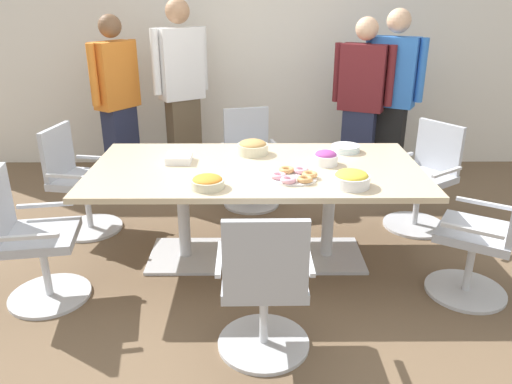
# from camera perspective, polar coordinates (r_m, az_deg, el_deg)

# --- Properties ---
(ground_plane) EXTENTS (10.00, 10.00, 0.01)m
(ground_plane) POSITION_cam_1_polar(r_m,az_deg,el_deg) (3.95, 0.00, -7.48)
(ground_plane) COLOR brown
(back_wall) EXTENTS (8.00, 0.10, 2.80)m
(back_wall) POSITION_cam_1_polar(r_m,az_deg,el_deg) (5.87, -0.13, 16.70)
(back_wall) COLOR white
(back_wall) RESTS_ON ground
(conference_table) EXTENTS (2.40, 1.20, 0.75)m
(conference_table) POSITION_cam_1_polar(r_m,az_deg,el_deg) (3.68, 0.00, 1.08)
(conference_table) COLOR #CCB793
(conference_table) RESTS_ON ground
(office_chair_0) EXTENTS (0.63, 0.63, 0.91)m
(office_chair_0) POSITION_cam_1_polar(r_m,az_deg,el_deg) (4.49, -19.56, 0.70)
(office_chair_0) COLOR silver
(office_chair_0) RESTS_ON ground
(office_chair_1) EXTENTS (0.62, 0.62, 0.91)m
(office_chair_1) POSITION_cam_1_polar(r_m,az_deg,el_deg) (3.57, -24.23, -5.53)
(office_chair_1) COLOR silver
(office_chair_1) RESTS_ON ground
(office_chair_2) EXTENTS (0.55, 0.55, 0.91)m
(office_chair_2) POSITION_cam_1_polar(r_m,az_deg,el_deg) (2.80, 0.95, -11.27)
(office_chair_2) COLOR silver
(office_chair_2) RESTS_ON ground
(office_chair_3) EXTENTS (0.74, 0.74, 0.91)m
(office_chair_3) POSITION_cam_1_polar(r_m,az_deg,el_deg) (3.62, 24.54, -5.22)
(office_chair_3) COLOR silver
(office_chair_3) RESTS_ON ground
(office_chair_4) EXTENTS (0.75, 0.75, 0.91)m
(office_chair_4) POSITION_cam_1_polar(r_m,az_deg,el_deg) (4.55, 18.60, 1.07)
(office_chair_4) COLOR silver
(office_chair_4) RESTS_ON ground
(office_chair_5) EXTENTS (0.65, 0.65, 0.91)m
(office_chair_5) POSITION_cam_1_polar(r_m,az_deg,el_deg) (4.79, -0.69, 3.33)
(office_chair_5) COLOR silver
(office_chair_5) RESTS_ON ground
(person_standing_0) EXTENTS (0.43, 0.55, 1.74)m
(person_standing_0) POSITION_cam_1_polar(r_m,az_deg,el_deg) (5.37, -15.58, 10.12)
(person_standing_0) COLOR #232842
(person_standing_0) RESTS_ON ground
(person_standing_1) EXTENTS (0.56, 0.42, 1.88)m
(person_standing_1) POSITION_cam_1_polar(r_m,az_deg,el_deg) (5.33, -8.50, 11.53)
(person_standing_1) COLOR brown
(person_standing_1) RESTS_ON ground
(person_standing_2) EXTENTS (0.59, 0.39, 1.72)m
(person_standing_2) POSITION_cam_1_polar(r_m,az_deg,el_deg) (5.23, 11.95, 10.00)
(person_standing_2) COLOR #232842
(person_standing_2) RESTS_ON ground
(person_standing_3) EXTENTS (0.57, 0.40, 1.80)m
(person_standing_3) POSITION_cam_1_polar(r_m,az_deg,el_deg) (5.31, 15.22, 10.38)
(person_standing_3) COLOR black
(person_standing_3) RESTS_ON ground
(snack_bowl_candy_mix) EXTENTS (0.18, 0.18, 0.11)m
(snack_bowl_candy_mix) POSITION_cam_1_polar(r_m,az_deg,el_deg) (3.71, 7.97, 3.93)
(snack_bowl_candy_mix) COLOR white
(snack_bowl_candy_mix) RESTS_ON conference_table
(snack_bowl_cookies) EXTENTS (0.24, 0.24, 0.12)m
(snack_bowl_cookies) POSITION_cam_1_polar(r_m,az_deg,el_deg) (3.92, -0.38, 5.17)
(snack_bowl_cookies) COLOR beige
(snack_bowl_cookies) RESTS_ON conference_table
(snack_bowl_chips_yellow) EXTENTS (0.25, 0.25, 0.11)m
(snack_bowl_chips_yellow) POSITION_cam_1_polar(r_m,az_deg,el_deg) (3.31, 10.86, 1.53)
(snack_bowl_chips_yellow) COLOR white
(snack_bowl_chips_yellow) RESTS_ON conference_table
(snack_bowl_chips_orange) EXTENTS (0.22, 0.22, 0.08)m
(snack_bowl_chips_orange) POSITION_cam_1_polar(r_m,az_deg,el_deg) (3.25, -5.58, 1.16)
(snack_bowl_chips_orange) COLOR beige
(snack_bowl_chips_orange) RESTS_ON conference_table
(donut_platter) EXTENTS (0.32, 0.31, 0.04)m
(donut_platter) POSITION_cam_1_polar(r_m,az_deg,el_deg) (3.41, 4.43, 1.86)
(donut_platter) COLOR white
(donut_platter) RESTS_ON conference_table
(plate_stack) EXTENTS (0.22, 0.22, 0.05)m
(plate_stack) POSITION_cam_1_polar(r_m,az_deg,el_deg) (4.05, 10.22, 4.93)
(plate_stack) COLOR white
(plate_stack) RESTS_ON conference_table
(napkin_pile) EXTENTS (0.19, 0.19, 0.06)m
(napkin_pile) POSITION_cam_1_polar(r_m,az_deg,el_deg) (3.78, -8.80, 3.82)
(napkin_pile) COLOR white
(napkin_pile) RESTS_ON conference_table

